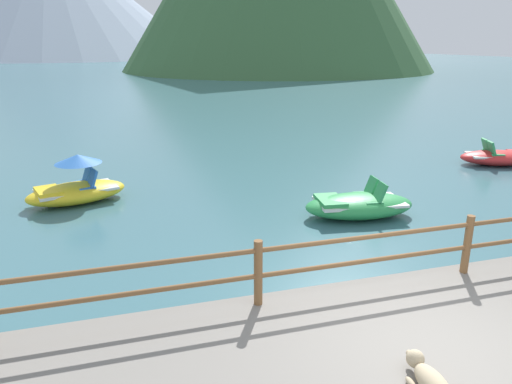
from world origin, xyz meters
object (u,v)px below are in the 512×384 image
(pedal_boat_1, at_px, (359,205))
(pedal_boat_3, at_px, (499,157))
(dog_resting, at_px, (430,380))
(pedal_boat_2, at_px, (76,187))

(pedal_boat_1, xyz_separation_m, pedal_boat_3, (6.78, 3.12, -0.03))
(dog_resting, xyz_separation_m, pedal_boat_2, (-4.01, 8.79, -0.13))
(pedal_boat_2, bearing_deg, dog_resting, -65.48)
(pedal_boat_3, bearing_deg, dog_resting, -135.36)
(pedal_boat_1, relative_size, pedal_boat_2, 1.00)
(dog_resting, bearing_deg, pedal_boat_3, 44.64)
(dog_resting, relative_size, pedal_boat_1, 0.40)
(dog_resting, height_order, pedal_boat_3, pedal_boat_3)
(pedal_boat_1, height_order, pedal_boat_3, pedal_boat_1)
(pedal_boat_1, relative_size, pedal_boat_3, 1.00)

